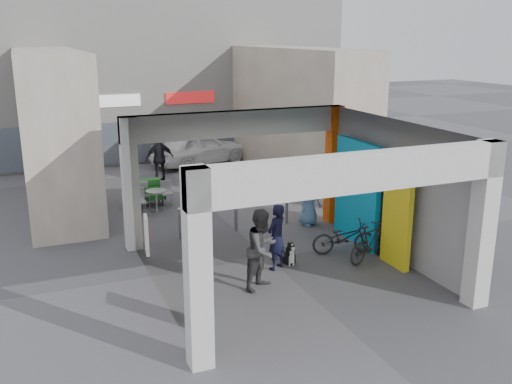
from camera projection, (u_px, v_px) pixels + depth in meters
name	position (u px, v px, depth m)	size (l,w,h in m)	color
ground	(268.00, 258.00, 14.48)	(90.00, 90.00, 0.00)	#515156
arcade_canopy	(303.00, 175.00, 13.33)	(6.40, 6.45, 6.40)	#BBBBB6
far_building	(145.00, 68.00, 25.87)	(18.00, 4.08, 8.00)	silver
plaza_bldg_left	(53.00, 128.00, 18.83)	(2.00, 9.00, 5.00)	#C1B3A0
plaza_bldg_right	(297.00, 114.00, 22.14)	(2.00, 9.00, 5.00)	#C1B3A0
bollard_left	(180.00, 224.00, 15.77)	(0.09, 0.09, 0.86)	gray
bollard_center	(236.00, 217.00, 16.38)	(0.09, 0.09, 0.81)	gray
bollard_right	(287.00, 210.00, 17.04)	(0.09, 0.09, 0.84)	gray
advert_board_near	(190.00, 299.00, 11.12)	(0.19, 0.56, 1.00)	silver
advert_board_far	(147.00, 234.00, 14.69)	(0.17, 0.56, 1.00)	silver
cafe_set	(151.00, 201.00, 18.42)	(1.37, 1.11, 0.83)	#ACADB2
produce_stand	(145.00, 196.00, 18.85)	(1.27, 0.69, 0.84)	black
crate_stack	(202.00, 181.00, 20.92)	(0.50, 0.42, 0.56)	#1A5C1E
border_collie	(290.00, 255.00, 14.03)	(0.23, 0.44, 0.61)	black
man_with_dog	(276.00, 237.00, 13.62)	(0.59, 0.39, 1.62)	black
man_back_turned	(262.00, 249.00, 12.57)	(0.89, 0.69, 1.83)	#3C3C3E
man_elderly	(309.00, 199.00, 16.80)	(0.78, 0.51, 1.59)	#547AA4
man_crates	(160.00, 158.00, 21.64)	(1.09, 0.45, 1.85)	black
bicycle_front	(344.00, 237.00, 14.67)	(0.58, 1.66, 0.87)	black
bicycle_rear	(370.00, 243.00, 14.19)	(0.45, 1.60, 0.96)	black
white_van	(199.00, 148.00, 24.66)	(1.72, 4.28, 1.46)	white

